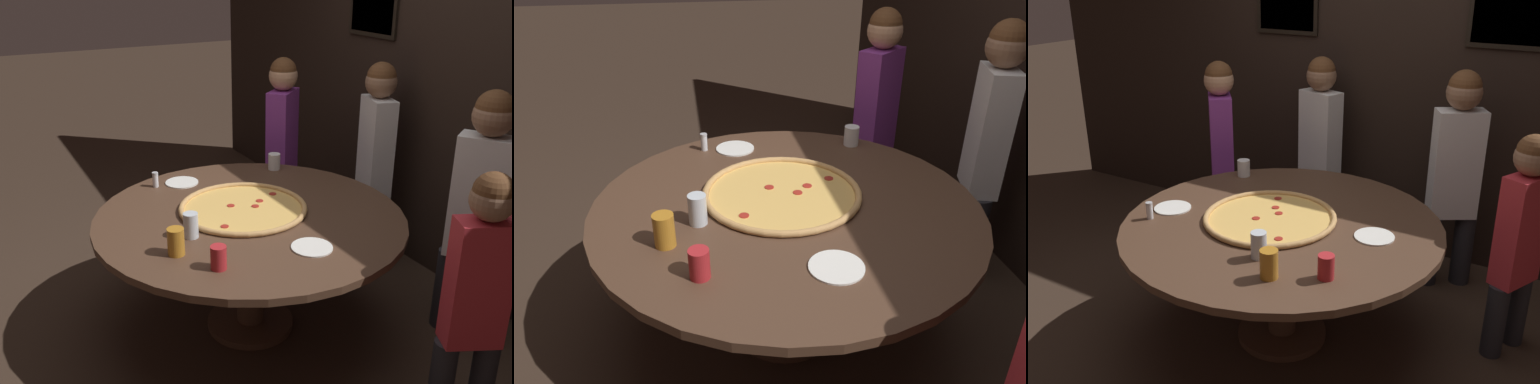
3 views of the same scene
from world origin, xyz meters
The scene contains 15 objects.
ground_plane centered at (0.00, 0.00, 0.00)m, with size 24.00×24.00×0.00m, color #38281E.
back_wall centered at (0.00, 1.48, 1.30)m, with size 6.40×0.08×2.60m.
dining_table centered at (0.00, 0.00, 0.63)m, with size 1.75×1.75×0.74m.
giant_pizza centered at (-0.07, -0.01, 0.75)m, with size 0.74×0.74×0.03m.
drink_cup_by_shaker centered at (0.47, -0.41, 0.80)m, with size 0.08×0.08×0.12m, color #B22328.
drink_cup_beside_pizza centered at (0.11, -0.40, 0.81)m, with size 0.08×0.08×0.13m, color silver.
drink_cup_near_left centered at (0.25, -0.53, 0.81)m, with size 0.08×0.08×0.14m, color #BC7A23.
drink_cup_far_left centered at (-0.59, 0.50, 0.79)m, with size 0.08×0.08×0.11m, color white.
white_plate_far_back centered at (0.51, 0.08, 0.74)m, with size 0.21×0.21×0.01m, color white.
white_plate_left_side centered at (-0.64, -0.16, 0.74)m, with size 0.21×0.21×0.01m, color white.
condiment_shaker centered at (-0.66, -0.33, 0.79)m, with size 0.04×0.04×0.10m.
diner_side_right centered at (-0.38, 1.21, 0.82)m, with size 0.38×0.24×1.44m.
diner_centre_back centered at (1.15, 0.54, 0.72)m, with size 0.24×0.34×1.27m.
diner_side_left centered at (0.65, 1.09, 0.83)m, with size 0.38×0.30×1.46m.
diner_far_left centered at (-0.99, 0.80, 0.81)m, with size 0.32×0.36×1.42m.
Camera 3 is at (1.44, -2.43, 2.07)m, focal length 40.00 mm.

